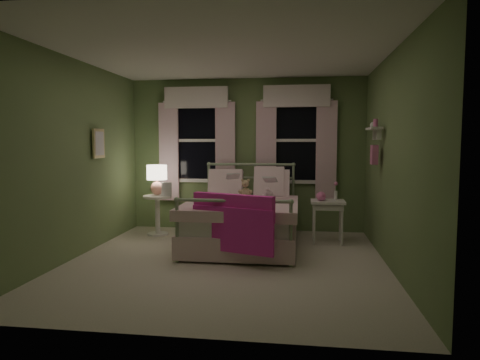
# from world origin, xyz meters

# --- Properties ---
(room_shell) EXTENTS (4.20, 4.20, 4.20)m
(room_shell) POSITION_xyz_m (0.00, 0.00, 1.30)
(room_shell) COLOR beige
(room_shell) RESTS_ON ground
(bed) EXTENTS (1.58, 2.04, 1.18)m
(bed) POSITION_xyz_m (0.11, 0.91, 0.38)
(bed) COLOR white
(bed) RESTS_ON ground
(pink_throw) EXTENTS (1.06, 0.51, 0.71)m
(pink_throw) POSITION_xyz_m (0.10, -0.10, 0.61)
(pink_throw) COLOR #ED2EA7
(pink_throw) RESTS_ON bed
(child_left) EXTENTS (0.27, 0.18, 0.72)m
(child_left) POSITION_xyz_m (-0.18, 1.35, 0.93)
(child_left) COLOR #F7D1DD
(child_left) RESTS_ON bed
(child_right) EXTENTS (0.36, 0.30, 0.67)m
(child_right) POSITION_xyz_m (0.38, 1.35, 0.91)
(child_right) COLOR #F7D1DD
(child_right) RESTS_ON bed
(book_left) EXTENTS (0.22, 0.15, 0.26)m
(book_left) POSITION_xyz_m (-0.18, 1.10, 0.96)
(book_left) COLOR beige
(book_left) RESTS_ON child_left
(book_right) EXTENTS (0.21, 0.13, 0.26)m
(book_right) POSITION_xyz_m (0.38, 1.10, 0.92)
(book_right) COLOR beige
(book_right) RESTS_ON child_right
(teddy_bear) EXTENTS (0.22, 0.17, 0.29)m
(teddy_bear) POSITION_xyz_m (0.10, 1.19, 0.79)
(teddy_bear) COLOR tan
(teddy_bear) RESTS_ON bed
(nightstand_left) EXTENTS (0.46, 0.46, 0.65)m
(nightstand_left) POSITION_xyz_m (-1.39, 1.47, 0.42)
(nightstand_left) COLOR white
(nightstand_left) RESTS_ON ground
(table_lamp) EXTENTS (0.33, 0.33, 0.49)m
(table_lamp) POSITION_xyz_m (-1.39, 1.47, 0.95)
(table_lamp) COLOR #FFAC96
(table_lamp) RESTS_ON nightstand_left
(book_nightstand) EXTENTS (0.21, 0.26, 0.02)m
(book_nightstand) POSITION_xyz_m (-1.29, 1.39, 0.66)
(book_nightstand) COLOR beige
(book_nightstand) RESTS_ON nightstand_left
(nightstand_right) EXTENTS (0.50, 0.40, 0.64)m
(nightstand_right) POSITION_xyz_m (1.34, 1.24, 0.55)
(nightstand_right) COLOR white
(nightstand_right) RESTS_ON ground
(pink_toy) EXTENTS (0.14, 0.18, 0.14)m
(pink_toy) POSITION_xyz_m (1.24, 1.24, 0.71)
(pink_toy) COLOR pink
(pink_toy) RESTS_ON nightstand_right
(bud_vase) EXTENTS (0.06, 0.06, 0.28)m
(bud_vase) POSITION_xyz_m (1.46, 1.29, 0.79)
(bud_vase) COLOR white
(bud_vase) RESTS_ON nightstand_right
(window_left) EXTENTS (1.34, 0.13, 1.96)m
(window_left) POSITION_xyz_m (-0.85, 2.03, 1.62)
(window_left) COLOR black
(window_left) RESTS_ON room_shell
(window_right) EXTENTS (1.34, 0.13, 1.96)m
(window_right) POSITION_xyz_m (0.85, 2.03, 1.62)
(window_right) COLOR black
(window_right) RESTS_ON room_shell
(wall_shelf) EXTENTS (0.15, 0.50, 0.60)m
(wall_shelf) POSITION_xyz_m (1.90, 0.70, 1.52)
(wall_shelf) COLOR white
(wall_shelf) RESTS_ON room_shell
(framed_picture) EXTENTS (0.03, 0.32, 0.42)m
(framed_picture) POSITION_xyz_m (-1.95, 0.60, 1.50)
(framed_picture) COLOR beige
(framed_picture) RESTS_ON room_shell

